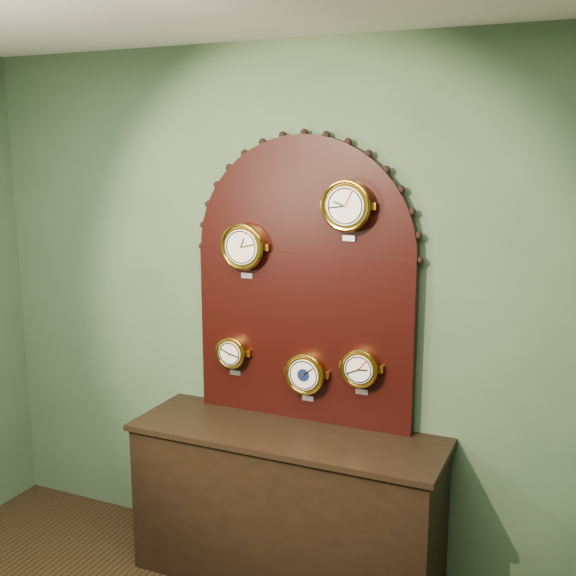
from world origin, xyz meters
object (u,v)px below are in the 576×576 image
at_px(roman_clock, 244,247).
at_px(tide_clock, 360,368).
at_px(hygrometer, 232,352).
at_px(display_board, 304,272).
at_px(barometer, 306,373).
at_px(shop_counter, 286,509).
at_px(arabic_clock, 347,206).

distance_m(roman_clock, tide_clock, 0.87).
distance_m(hygrometer, tide_clock, 0.73).
xyz_separation_m(display_board, tide_clock, (0.34, -0.07, -0.45)).
bearing_deg(barometer, shop_counter, -105.28).
xyz_separation_m(shop_counter, hygrometer, (-0.39, 0.15, 0.77)).
bearing_deg(roman_clock, display_board, 12.06).
bearing_deg(hygrometer, arabic_clock, -0.18).
bearing_deg(display_board, shop_counter, -90.00).
xyz_separation_m(hygrometer, tide_clock, (0.73, -0.00, 0.01)).
xyz_separation_m(display_board, roman_clock, (-0.31, -0.07, 0.13)).
bearing_deg(shop_counter, hygrometer, 158.52).
bearing_deg(hygrometer, tide_clock, -0.05).
bearing_deg(roman_clock, hygrometer, 178.60).
bearing_deg(tide_clock, roman_clock, -179.89).
bearing_deg(tide_clock, shop_counter, -155.62).
bearing_deg(barometer, display_board, 122.17).
distance_m(display_board, barometer, 0.53).
height_order(arabic_clock, hygrometer, arabic_clock).
xyz_separation_m(arabic_clock, tide_clock, (0.08, 0.00, -0.81)).
height_order(shop_counter, barometer, barometer).
relative_size(shop_counter, hygrometer, 6.99).
xyz_separation_m(arabic_clock, hygrometer, (-0.65, 0.00, -0.82)).
distance_m(roman_clock, barometer, 0.74).
height_order(roman_clock, arabic_clock, arabic_clock).
distance_m(arabic_clock, hygrometer, 1.05).
xyz_separation_m(display_board, arabic_clock, (0.26, -0.07, 0.36)).
height_order(shop_counter, arabic_clock, arabic_clock).
xyz_separation_m(shop_counter, roman_clock, (-0.31, 0.15, 1.35)).
height_order(arabic_clock, barometer, arabic_clock).
distance_m(shop_counter, barometer, 0.72).
bearing_deg(barometer, tide_clock, 0.14).
relative_size(barometer, tide_clock, 1.09).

